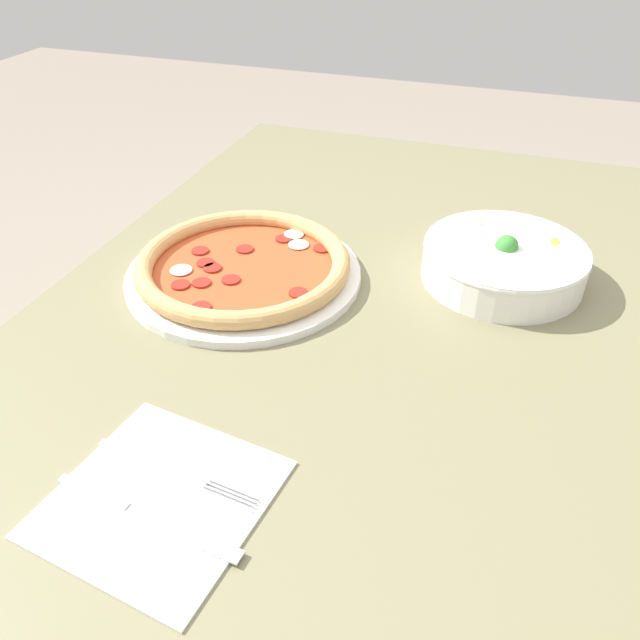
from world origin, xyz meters
name	(u,v)px	position (x,y,z in m)	size (l,w,h in m)	color
ground_plane	(346,622)	(0.00, 0.00, 0.00)	(8.00, 8.00, 0.00)	gray
dining_table	(357,377)	(0.00, 0.00, 0.67)	(1.34, 0.87, 0.78)	#706B4C
pizza	(243,267)	(-0.04, -0.19, 0.79)	(0.34, 0.34, 0.04)	white
bowl	(504,260)	(-0.16, 0.17, 0.81)	(0.23, 0.23, 0.07)	white
napkin	(160,498)	(0.35, -0.10, 0.78)	(0.21, 0.21, 0.00)	white
fork	(173,472)	(0.32, -0.10, 0.78)	(0.03, 0.18, 0.00)	silver
knife	(138,513)	(0.37, -0.10, 0.78)	(0.03, 0.20, 0.01)	silver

